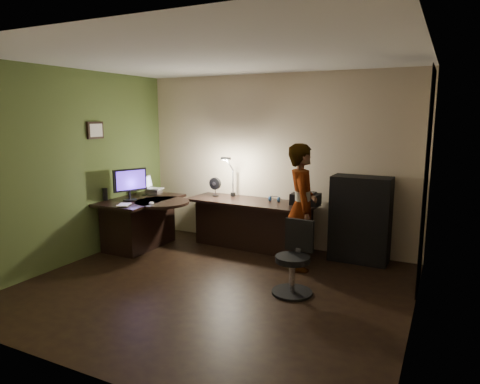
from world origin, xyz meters
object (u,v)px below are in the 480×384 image
at_px(desk_left, 141,223).
at_px(office_chair, 293,259).
at_px(person, 302,207).
at_px(monitor, 129,189).
at_px(cabinet, 360,219).
at_px(desk_right, 251,225).

distance_m(desk_left, office_chair, 2.84).
height_order(office_chair, person, person).
height_order(desk_left, monitor, monitor).
distance_m(desk_left, cabinet, 3.34).
relative_size(desk_left, person, 0.79).
height_order(desk_right, cabinet, cabinet).
bearing_deg(desk_right, desk_left, -153.23).
bearing_deg(desk_left, monitor, -101.51).
xyz_separation_m(cabinet, monitor, (-3.27, -1.05, 0.35)).
xyz_separation_m(desk_left, cabinet, (3.23, 0.85, 0.22)).
bearing_deg(person, desk_left, 72.85).
relative_size(cabinet, monitor, 2.31).
relative_size(desk_right, monitor, 3.82).
xyz_separation_m(office_chair, person, (-0.19, 0.88, 0.42)).
distance_m(desk_left, desk_right, 1.73).
bearing_deg(monitor, person, 32.52).
distance_m(cabinet, office_chair, 1.61).
distance_m(cabinet, person, 0.96).
relative_size(desk_left, office_chair, 1.57).
relative_size(desk_left, monitor, 2.53).
relative_size(desk_right, office_chair, 2.37).
bearing_deg(office_chair, person, 105.70).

